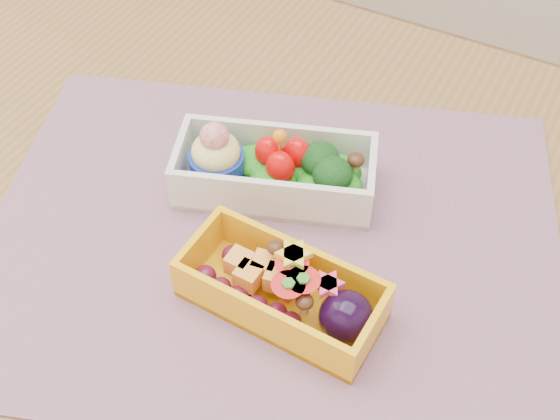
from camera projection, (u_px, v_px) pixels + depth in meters
The scene contains 4 objects.
table at pixel (300, 319), 0.73m from camera, with size 1.20×0.80×0.75m.
placemat at pixel (270, 237), 0.67m from camera, with size 0.54×0.41×0.00m, color #9C6B8A.
bento_white at pixel (274, 170), 0.69m from camera, with size 0.21×0.15×0.08m.
bento_yellow at pixel (285, 291), 0.60m from camera, with size 0.18×0.08×0.06m.
Camera 1 is at (0.17, -0.36, 1.27)m, focal length 45.42 mm.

